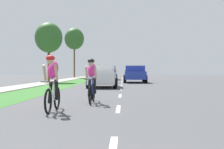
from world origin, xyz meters
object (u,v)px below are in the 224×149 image
Objects in this scene: cyclist_trailing at (92,80)px; suv_maroon at (109,72)px; pickup_blue at (135,74)px; street_tree_far at (74,39)px; sedan_white at (103,76)px; street_tree_near at (49,38)px; cyclist_lead at (53,83)px.

suv_maroon is (-0.79, 27.89, 0.14)m from cyclist_trailing.
street_tree_far is (-9.33, 19.97, 5.66)m from pickup_blue.
sedan_white is at bearing 91.65° from cyclist_trailing.
cyclist_trailing is 27.90m from suv_maroon.
sedan_white is at bearing -56.28° from street_tree_near.
suv_maroon is 11.01m from street_tree_near.
street_tree_far is at bearing 98.69° from cyclist_lead.
cyclist_lead is 0.37× the size of suv_maroon.
sedan_white is 0.91× the size of suv_maroon.
sedan_white is 0.71× the size of street_tree_near.
street_tree_near is at bearing -122.99° from suv_maroon.
suv_maroon is at bearing -59.15° from street_tree_far.
street_tree_far reaches higher than suv_maroon.
sedan_white is 0.52× the size of street_tree_far.
pickup_blue is at bearing -4.54° from street_tree_near.
sedan_white is at bearing -88.39° from suv_maroon.
street_tree_far is (-7.08, 38.42, 5.67)m from cyclist_trailing.
pickup_blue is 9.49m from street_tree_near.
street_tree_near reaches higher than suv_maroon.
street_tree_far is (-6.29, 10.54, 5.54)m from suv_maroon.
pickup_blue is at bearing 81.48° from cyclist_lead.
cyclist_trailing is at bearing -96.96° from pickup_blue.
street_tree_near is at bearing -88.16° from street_tree_far.
street_tree_near is at bearing 123.72° from sedan_white.
street_tree_far is (-6.22, 40.73, 5.67)m from cyclist_lead.
pickup_blue is at bearing -64.94° from street_tree_far.
street_tree_near is at bearing 175.46° from pickup_blue.
cyclist_trailing is at bearing -88.35° from sedan_white.
street_tree_near reaches higher than pickup_blue.
sedan_white is 0.84× the size of pickup_blue.
pickup_blue is at bearing 83.04° from cyclist_trailing.
street_tree_near is (-5.60, 21.46, 3.70)m from cyclist_lead.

